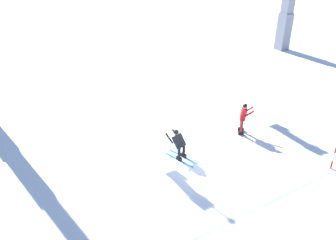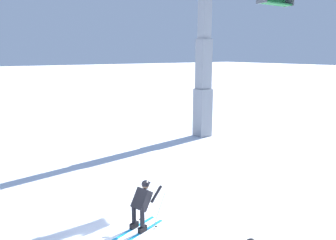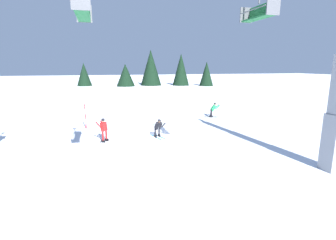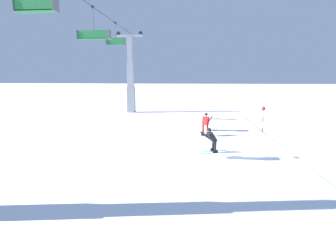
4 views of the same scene
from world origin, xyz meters
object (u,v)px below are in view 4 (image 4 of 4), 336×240
at_px(skier_carving_main, 212,138).
at_px(skier_distant_uphill, 206,123).
at_px(chairlift_seat_second, 94,35).
at_px(chairlift_seat_middle, 116,41).
at_px(trail_marker_pole, 263,118).
at_px(lift_tower_far, 131,80).
at_px(chairlift_seat_nearest, 35,4).

xyz_separation_m(skier_carving_main, skier_distant_uphill, (3.92, 0.11, 0.16)).
distance_m(chairlift_seat_second, chairlift_seat_middle, 5.37).
distance_m(chairlift_seat_middle, trail_marker_pole, 14.66).
height_order(chairlift_seat_second, skier_distant_uphill, chairlift_seat_second).
bearing_deg(skier_carving_main, lift_tower_far, 28.39).
relative_size(chairlift_seat_nearest, chairlift_seat_second, 0.87).
relative_size(lift_tower_far, trail_marker_pole, 4.42).
bearing_deg(chairlift_seat_nearest, skier_carving_main, -73.79).
distance_m(lift_tower_far, chairlift_seat_second, 11.33).
bearing_deg(skier_carving_main, skier_distant_uphill, 1.54).
relative_size(skier_carving_main, chairlift_seat_middle, 0.84).
relative_size(skier_carving_main, lift_tower_far, 0.19).
bearing_deg(chairlift_seat_middle, chairlift_seat_nearest, 180.00).
relative_size(skier_carving_main, trail_marker_pole, 0.83).
height_order(chairlift_seat_middle, trail_marker_pole, chairlift_seat_middle).
distance_m(skier_carving_main, chairlift_seat_nearest, 10.82).
bearing_deg(skier_carving_main, chairlift_seat_nearest, 106.21).
height_order(lift_tower_far, trail_marker_pole, lift_tower_far).
distance_m(skier_carving_main, trail_marker_pole, 6.81).
distance_m(lift_tower_far, chairlift_seat_nearest, 17.98).
xyz_separation_m(lift_tower_far, chairlift_seat_middle, (-5.46, -0.00, 3.61)).
relative_size(chairlift_seat_middle, trail_marker_pole, 0.98).
height_order(chairlift_seat_nearest, skier_distant_uphill, chairlift_seat_nearest).
bearing_deg(chairlift_seat_nearest, skier_distant_uphill, -52.14).
bearing_deg(chairlift_seat_second, trail_marker_pole, -85.81).
xyz_separation_m(chairlift_seat_second, skier_distant_uphill, (-0.49, -8.12, -6.21)).
distance_m(skier_carving_main, skier_distant_uphill, 3.93).
relative_size(chairlift_seat_second, chairlift_seat_middle, 1.16).
height_order(chairlift_seat_nearest, chairlift_seat_middle, same).
xyz_separation_m(skier_carving_main, trail_marker_pole, (5.32, -4.24, 0.32)).
height_order(chairlift_seat_middle, skier_distant_uphill, chairlift_seat_middle).
height_order(skier_carving_main, trail_marker_pole, trail_marker_pole).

